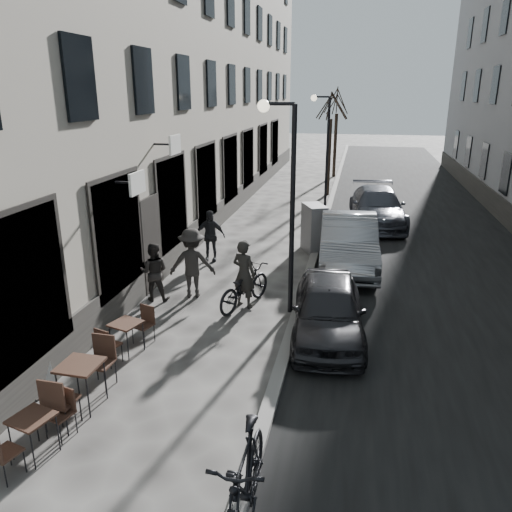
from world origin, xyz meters
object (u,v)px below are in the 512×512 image
(pedestrian_far, at_px, (210,236))
(tree_near, at_px, (331,103))
(bistro_set_a, at_px, (34,432))
(bistro_set_c, at_px, (127,334))
(car_near, at_px, (328,309))
(moped, at_px, (244,486))
(utility_cabinet, at_px, (314,228))
(bicycle, at_px, (244,287))
(pedestrian_near, at_px, (154,272))
(car_far, at_px, (377,207))
(bistro_set_b, at_px, (82,380))
(streetlamp_far, at_px, (324,139))
(car_mid, at_px, (348,242))
(pedestrian_mid, at_px, (192,263))
(sign_board, at_px, (39,374))
(tree_far, at_px, (337,101))
(streetlamp_near, at_px, (286,187))

(pedestrian_far, bearing_deg, tree_near, 69.39)
(bistro_set_a, xyz_separation_m, bistro_set_c, (-0.02, 3.19, 0.01))
(bistro_set_a, xyz_separation_m, car_near, (4.06, 4.80, 0.25))
(moped, bearing_deg, utility_cabinet, 90.64)
(utility_cabinet, distance_m, bicycle, 5.18)
(pedestrian_near, height_order, pedestrian_far, pedestrian_far)
(tree_near, xyz_separation_m, car_far, (2.40, -5.78, -3.93))
(bistro_set_b, height_order, moped, moped)
(bistro_set_c, bearing_deg, streetlamp_far, 96.21)
(bistro_set_c, relative_size, car_mid, 0.30)
(car_far, distance_m, moped, 15.97)
(pedestrian_mid, distance_m, car_mid, 5.16)
(car_mid, bearing_deg, sign_board, -125.96)
(pedestrian_near, bearing_deg, utility_cabinet, -135.80)
(bicycle, bearing_deg, pedestrian_near, 23.05)
(bistro_set_a, bearing_deg, pedestrian_near, 110.13)
(bistro_set_c, distance_m, sign_board, 1.92)
(streetlamp_far, distance_m, pedestrian_near, 12.68)
(moped, bearing_deg, car_far, 82.41)
(bistro_set_c, height_order, car_mid, car_mid)
(tree_far, distance_m, sign_board, 26.07)
(streetlamp_far, distance_m, tree_far, 9.12)
(streetlamp_far, xyz_separation_m, sign_board, (-3.83, -16.42, -2.78))
(bistro_set_b, bearing_deg, pedestrian_mid, 88.20)
(tree_near, bearing_deg, pedestrian_far, -104.45)
(bistro_set_a, height_order, car_near, car_near)
(utility_cabinet, relative_size, moped, 0.70)
(car_mid, bearing_deg, tree_far, 91.65)
(tree_near, relative_size, car_near, 1.47)
(streetlamp_far, height_order, bicycle, streetlamp_far)
(car_mid, height_order, moped, car_mid)
(tree_far, relative_size, pedestrian_near, 3.65)
(pedestrian_mid, relative_size, car_near, 0.48)
(bistro_set_a, distance_m, car_near, 6.29)
(tree_near, height_order, bistro_set_b, tree_near)
(bistro_set_b, bearing_deg, bistro_set_c, 93.85)
(tree_far, xyz_separation_m, car_near, (1.10, -22.13, -4.00))
(tree_far, relative_size, pedestrian_far, 3.42)
(bistro_set_a, bearing_deg, car_near, 64.73)
(tree_far, distance_m, utility_cabinet, 16.37)
(car_near, bearing_deg, bistro_set_b, -143.19)
(tree_far, bearing_deg, bistro_set_b, -96.47)
(streetlamp_far, distance_m, bistro_set_b, 17.08)
(streetlamp_near, distance_m, streetlamp_far, 12.00)
(streetlamp_far, height_order, car_far, streetlamp_far)
(tree_near, xyz_separation_m, bistro_set_a, (-2.96, -20.93, -4.25))
(streetlamp_far, height_order, car_near, streetlamp_far)
(streetlamp_far, bearing_deg, streetlamp_near, -90.00)
(bistro_set_c, distance_m, car_mid, 7.83)
(streetlamp_far, relative_size, tree_far, 0.89)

